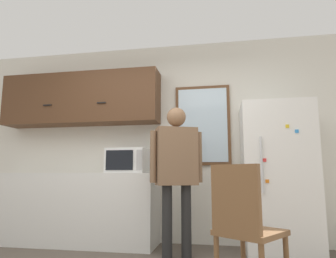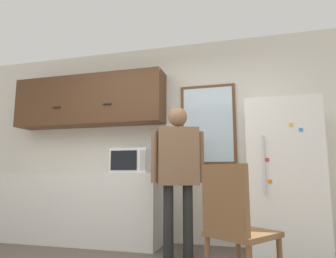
% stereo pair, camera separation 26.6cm
% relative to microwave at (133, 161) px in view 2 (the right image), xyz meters
% --- Properties ---
extents(back_wall, '(6.00, 0.06, 2.70)m').
position_rel_microwave_xyz_m(back_wall, '(0.34, 0.32, 0.29)').
color(back_wall, silver).
rests_on(back_wall, ground_plane).
extents(counter, '(2.23, 0.57, 0.90)m').
position_rel_microwave_xyz_m(counter, '(-0.74, 0.00, -0.61)').
color(counter, silver).
rests_on(counter, ground_plane).
extents(upper_cabinets, '(2.23, 0.38, 0.71)m').
position_rel_microwave_xyz_m(upper_cabinets, '(-0.74, 0.10, 0.87)').
color(upper_cabinets, '#51331E').
extents(microwave, '(0.49, 0.42, 0.31)m').
position_rel_microwave_xyz_m(microwave, '(0.00, 0.00, 0.00)').
color(microwave, white).
rests_on(microwave, counter).
extents(person, '(0.56, 0.37, 1.64)m').
position_rel_microwave_xyz_m(person, '(0.69, -0.41, -0.06)').
color(person, black).
rests_on(person, ground_plane).
extents(refrigerator, '(0.78, 0.70, 1.71)m').
position_rel_microwave_xyz_m(refrigerator, '(1.82, -0.06, -0.21)').
color(refrigerator, white).
rests_on(refrigerator, ground_plane).
extents(chair, '(0.59, 0.59, 0.96)m').
position_rel_microwave_xyz_m(chair, '(1.34, -1.38, -0.53)').
color(chair, brown).
rests_on(chair, ground_plane).
extents(window, '(0.73, 0.05, 1.07)m').
position_rel_microwave_xyz_m(window, '(0.95, 0.27, 0.48)').
color(window, brown).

